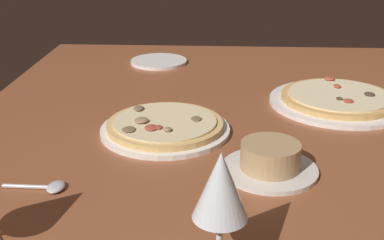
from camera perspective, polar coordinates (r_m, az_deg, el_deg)
The scene contains 7 objects.
dining_table at distance 100.71cm, azimuth 3.11°, elevation -2.83°, with size 150.00×110.00×4.00cm, color brown.
pizza_main at distance 101.01cm, azimuth -3.12°, elevation -0.75°, with size 26.34×26.34×3.39cm.
pizza_side at distance 121.09cm, azimuth 16.43°, elevation 2.28°, with size 31.83×31.83×3.35cm.
ramekin_on_saucer at distance 86.00cm, azimuth 8.94°, elevation -4.57°, with size 16.59×16.59×5.29cm.
wine_glass_far at distance 59.27cm, azimuth 3.53°, elevation -8.03°, with size 6.85×6.85×15.73cm.
side_plate at distance 150.76cm, azimuth -3.83°, elevation 6.72°, with size 16.86×16.86×0.90cm, color white.
spoon at distance 83.74cm, azimuth -16.14°, elevation -7.37°, with size 4.05×10.22×1.00cm.
Camera 1 is at (91.28, -0.71, 44.53)cm, focal length 46.49 mm.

